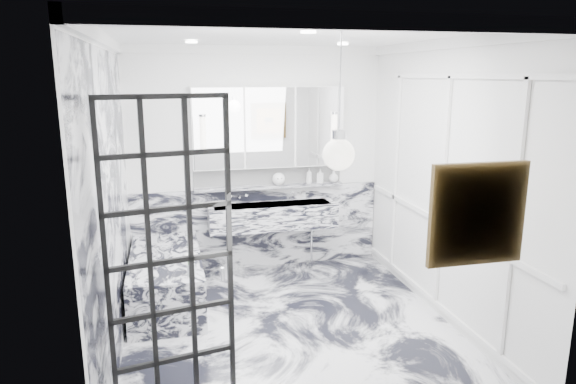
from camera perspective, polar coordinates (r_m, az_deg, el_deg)
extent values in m
plane|color=silver|center=(5.27, 0.19, -14.93)|extent=(3.60, 3.60, 0.00)
plane|color=white|center=(4.67, 0.21, 17.07)|extent=(3.60, 3.60, 0.00)
plane|color=white|center=(6.51, -3.51, 3.53)|extent=(3.60, 0.00, 3.60)
plane|color=white|center=(3.12, 7.99, -7.13)|extent=(3.60, 0.00, 3.60)
plane|color=white|center=(4.68, -19.22, -0.94)|extent=(0.00, 3.60, 3.60)
plane|color=white|center=(5.37, 17.03, 0.95)|extent=(0.00, 3.60, 3.60)
cube|color=silver|center=(6.68, -3.37, -3.93)|extent=(3.18, 0.05, 1.05)
cube|color=silver|center=(4.69, -18.98, -1.64)|extent=(0.02, 3.56, 2.68)
cube|color=white|center=(5.38, 16.78, -0.10)|extent=(0.03, 3.40, 2.30)
imported|color=#8C5919|center=(6.60, 2.35, 1.83)|extent=(0.10, 0.10, 0.20)
imported|color=#4C4C51|center=(6.65, 3.60, 1.82)|extent=(0.11, 0.11, 0.19)
imported|color=silver|center=(6.70, 5.09, 1.77)|extent=(0.16, 0.16, 0.16)
sphere|color=white|center=(6.51, -1.06, 1.45)|extent=(0.17, 0.17, 0.17)
cylinder|color=#8C5919|center=(6.52, -1.07, 1.24)|extent=(0.04, 0.04, 0.10)
cylinder|color=silver|center=(5.12, -10.69, -8.52)|extent=(0.08, 0.08, 0.12)
cube|color=orange|center=(3.46, 20.33, -2.32)|extent=(0.56, 0.05, 0.56)
sphere|color=white|center=(3.61, 5.65, 4.17)|extent=(0.22, 0.22, 0.22)
cube|color=silver|center=(6.45, -1.74, -2.65)|extent=(1.60, 0.45, 0.30)
cube|color=silver|center=(6.52, -2.05, 0.61)|extent=(1.90, 0.14, 0.04)
cube|color=white|center=(6.55, -2.17, 1.87)|extent=(1.90, 0.03, 0.23)
cube|color=white|center=(6.41, -2.11, 7.18)|extent=(1.90, 0.16, 1.00)
cylinder|color=white|center=(6.21, -9.43, 6.46)|extent=(0.07, 0.07, 0.40)
cylinder|color=white|center=(6.53, 5.18, 6.89)|extent=(0.07, 0.07, 0.40)
cube|color=silver|center=(5.85, -13.35, -9.39)|extent=(0.75, 1.65, 0.55)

